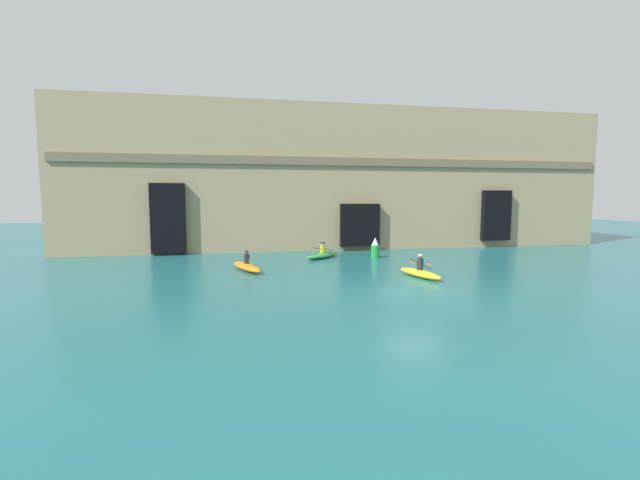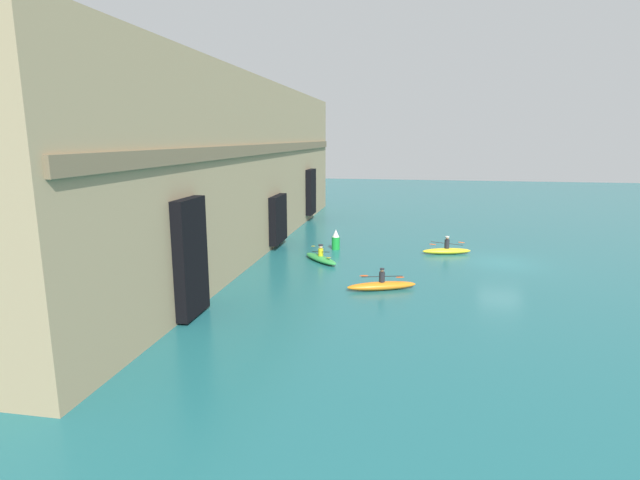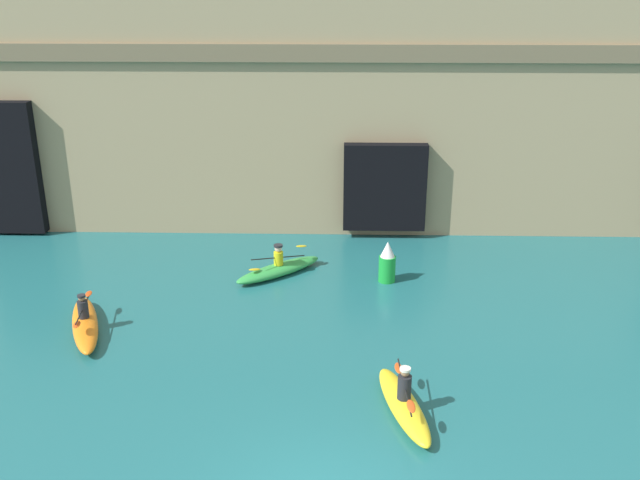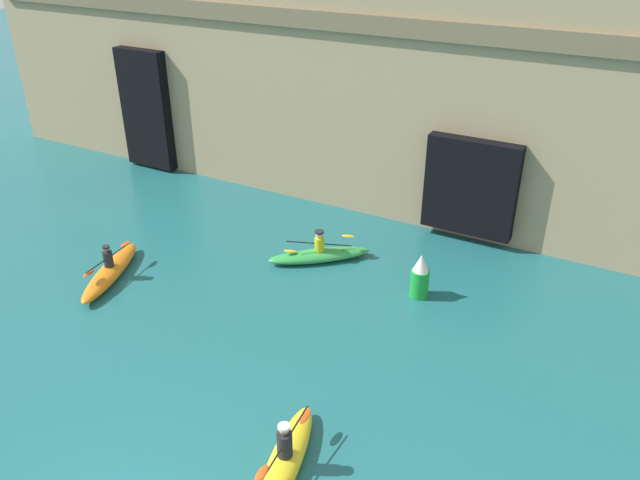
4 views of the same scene
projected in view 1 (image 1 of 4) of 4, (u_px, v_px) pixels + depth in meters
The scene contains 6 objects.
ground_plane at pixel (413, 292), 18.35m from camera, with size 120.00×120.00×0.00m, color #1E6066.
cliff_bluff at pixel (342, 180), 35.78m from camera, with size 43.15×7.10×11.14m.
kayak_green at pixel (323, 255), 28.69m from camera, with size 3.00×2.75×1.08m.
kayak_orange at pixel (247, 266), 23.76m from camera, with size 1.90×3.58×1.12m.
kayak_yellow at pixel (420, 273), 21.80m from camera, with size 1.39×3.25×1.18m.
marker_buoy at pixel (375, 248), 28.95m from camera, with size 0.55×0.55×1.38m.
Camera 1 is at (-7.43, -16.92, 4.03)m, focal length 24.00 mm.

